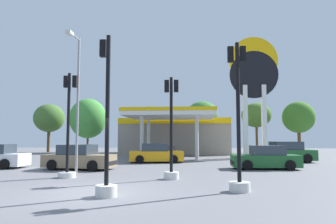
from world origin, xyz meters
name	(u,v)px	position (x,y,z in m)	size (l,w,h in m)	color
ground_plane	(97,192)	(0.00, 0.00, 0.00)	(90.00, 90.00, 0.00)	slate
gas_station	(175,134)	(1.16, 24.27, 2.24)	(12.08, 13.52, 4.39)	gray
station_pole_sign	(254,81)	(8.92, 18.61, 7.16)	(4.47, 0.56, 11.32)	white
car_0	(265,158)	(7.58, 8.46, 0.63)	(3.96, 1.90, 1.40)	black
car_2	(156,154)	(0.47, 12.63, 0.65)	(4.21, 2.33, 1.43)	black
car_3	(79,158)	(-3.42, 7.26, 0.66)	(4.25, 2.27, 1.45)	black
car_4	(284,153)	(10.16, 13.75, 0.71)	(4.61, 2.53, 1.57)	black
traffic_signal_0	(106,148)	(0.56, -0.86, 1.54)	(0.69, 0.70, 5.24)	silver
traffic_signal_1	(68,140)	(-2.59, 3.63, 1.76)	(0.81, 0.81, 4.96)	silver
traffic_signal_2	(239,138)	(4.94, 0.49, 1.86)	(0.73, 0.73, 5.29)	silver
traffic_signal_3	(171,141)	(2.32, 3.53, 1.73)	(0.69, 0.70, 4.66)	silver
tree_0	(49,118)	(-15.35, 27.88, 4.35)	(3.88, 3.88, 6.18)	brown
tree_1	(88,118)	(-10.07, 27.52, 4.27)	(4.63, 4.63, 6.78)	brown
tree_2	(150,121)	(-2.38, 29.36, 4.06)	(3.97, 3.97, 5.93)	brown
tree_3	(202,115)	(4.37, 29.61, 4.77)	(4.01, 4.01, 6.55)	brown
tree_4	(256,115)	(10.85, 27.82, 4.57)	(3.58, 3.58, 6.08)	brown
tree_5	(298,117)	(16.12, 28.76, 4.34)	(3.86, 3.86, 6.28)	brown
corner_streetlamp	(76,91)	(-2.33, 3.84, 4.12)	(0.24, 1.48, 6.84)	gray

